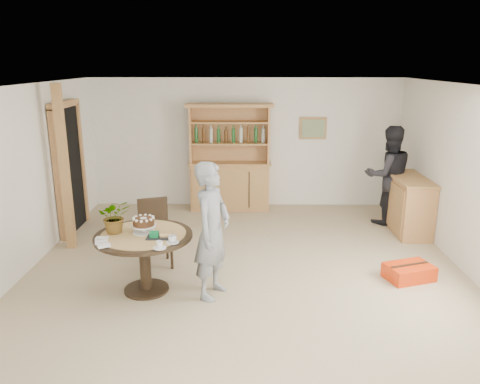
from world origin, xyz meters
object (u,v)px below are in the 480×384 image
at_px(sideboard, 408,204).
at_px(adult_person, 388,175).
at_px(teen_boy, 212,231).
at_px(red_suitcase, 409,272).
at_px(dining_table, 144,246).
at_px(dining_chair, 155,228).
at_px(hutch, 230,174).

relative_size(sideboard, adult_person, 0.72).
relative_size(teen_boy, red_suitcase, 2.42).
bearing_deg(teen_boy, dining_table, 104.63).
relative_size(dining_chair, red_suitcase, 1.36).
height_order(hutch, teen_boy, hutch).
height_order(hutch, red_suitcase, hutch).
bearing_deg(sideboard, dining_table, -151.07).
bearing_deg(adult_person, dining_table, 25.75).
xyz_separation_m(hutch, red_suitcase, (2.47, -3.09, -0.59)).
height_order(sideboard, teen_boy, teen_boy).
relative_size(sideboard, dining_table, 1.05).
bearing_deg(dining_table, sideboard, 28.93).
distance_m(teen_boy, adult_person, 3.98).
distance_m(hutch, teen_boy, 3.55).
height_order(sideboard, adult_person, adult_person).
bearing_deg(red_suitcase, hutch, 110.03).
bearing_deg(dining_table, hutch, 74.57).
height_order(hutch, adult_person, hutch).
bearing_deg(teen_boy, red_suitcase, -58.61).
height_order(adult_person, red_suitcase, adult_person).
relative_size(hutch, sideboard, 1.62).
relative_size(sideboard, dining_chair, 1.33).
height_order(hutch, dining_table, hutch).
xyz_separation_m(dining_table, teen_boy, (0.85, -0.10, 0.24)).
xyz_separation_m(hutch, dining_table, (-0.95, -3.45, -0.08)).
xyz_separation_m(teen_boy, adult_person, (2.90, 2.73, 0.03)).
relative_size(dining_chair, teen_boy, 0.56).
distance_m(sideboard, teen_boy, 3.91).
distance_m(hutch, dining_table, 3.58).
height_order(dining_chair, red_suitcase, dining_chair).
xyz_separation_m(dining_chair, teen_boy, (0.88, -0.93, 0.31)).
distance_m(dining_chair, adult_person, 4.20).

